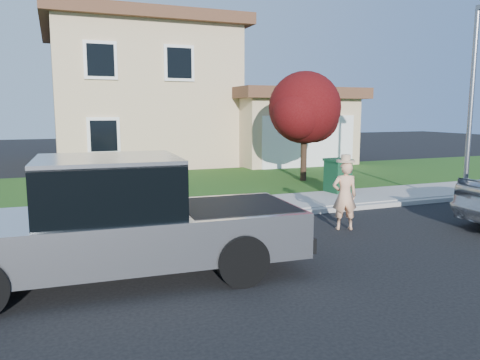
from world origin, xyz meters
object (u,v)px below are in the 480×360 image
(trash_bin, at_px, (338,175))
(street_lamp, at_px, (474,95))
(woman, at_px, (345,194))
(ornamental_tree, at_px, (305,111))
(pickup_truck, at_px, (118,222))

(trash_bin, xyz_separation_m, street_lamp, (2.27, -2.75, 2.34))
(woman, relative_size, street_lamp, 0.32)
(woman, distance_m, ornamental_tree, 6.96)
(pickup_truck, distance_m, trash_bin, 8.54)
(pickup_truck, bearing_deg, woman, 17.53)
(pickup_truck, xyz_separation_m, ornamental_tree, (7.53, 7.53, 1.70))
(pickup_truck, xyz_separation_m, trash_bin, (7.11, 4.73, -0.23))
(woman, bearing_deg, trash_bin, -102.69)
(pickup_truck, distance_m, street_lamp, 9.81)
(woman, relative_size, ornamental_tree, 0.43)
(woman, height_order, street_lamp, street_lamp)
(ornamental_tree, relative_size, trash_bin, 3.83)
(ornamental_tree, bearing_deg, street_lamp, -71.63)
(pickup_truck, bearing_deg, trash_bin, 36.73)
(pickup_truck, relative_size, street_lamp, 1.13)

